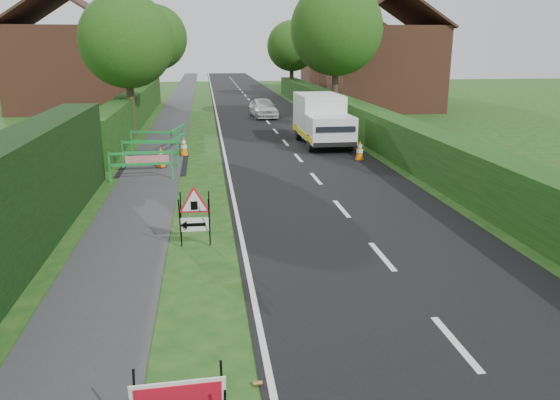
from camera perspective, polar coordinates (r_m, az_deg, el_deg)
ground at (r=10.30m, az=-1.10°, el=-8.75°), size 120.00×120.00×0.00m
road_surface at (r=44.65m, az=-3.21°, el=10.33°), size 6.00×90.00×0.02m
footpath at (r=44.55m, az=-10.39°, el=10.09°), size 2.00×90.00×0.02m
hedge_west_far at (r=31.84m, az=-14.93°, el=7.59°), size 1.00×24.00×1.80m
hedge_east at (r=26.76m, az=8.82°, el=6.45°), size 1.20×50.00×1.50m
house_west at (r=40.33m, az=-21.12°, el=12.86°), size 7.50×7.40×7.88m
house_east_a at (r=39.23m, az=10.44°, el=13.58°), size 7.50×7.40×7.88m
house_east_b at (r=52.96m, az=6.72°, el=14.25°), size 7.50×7.40×7.88m
tree_nw at (r=27.53m, az=-15.75°, el=15.70°), size 4.40×4.40×6.70m
tree_ne at (r=32.19m, az=5.91°, el=17.36°), size 5.20×5.20×7.79m
tree_fw at (r=43.45m, az=-12.96°, el=16.19°), size 4.80×4.80×7.24m
tree_fe at (r=47.89m, az=1.24°, el=15.78°), size 4.20×4.20×6.33m
triangle_sign at (r=11.98m, az=-9.10°, el=-1.25°), size 0.81×0.81×1.16m
works_van at (r=24.48m, az=4.39°, el=8.46°), size 1.93×4.80×2.17m
traffic_cone_0 at (r=21.26m, az=8.33°, el=5.13°), size 0.38×0.38×0.79m
traffic_cone_1 at (r=23.48m, az=7.43°, el=6.18°), size 0.38×0.38×0.79m
traffic_cone_2 at (r=25.79m, az=5.01°, el=7.11°), size 0.38×0.38×0.79m
traffic_cone_3 at (r=20.26m, az=-12.36°, el=4.41°), size 0.38×0.38×0.79m
traffic_cone_4 at (r=22.28m, az=-10.02°, el=5.55°), size 0.38×0.38×0.79m
ped_barrier_0 at (r=18.40m, az=-14.32°, el=3.90°), size 2.08×0.48×1.00m
ped_barrier_1 at (r=20.36m, az=-13.39°, el=5.08°), size 2.08×0.56×1.00m
ped_barrier_2 at (r=22.72m, az=-12.93°, el=6.20°), size 2.08×0.84×1.00m
ped_barrier_3 at (r=23.60m, az=-10.60°, el=6.68°), size 0.82×2.09×1.00m
redwhite_plank at (r=19.79m, az=-13.62°, el=2.90°), size 1.50×0.06×0.25m
litter_can at (r=7.54m, az=-2.34°, el=-18.82°), size 0.12×0.07×0.07m
hatchback_car at (r=33.98m, az=-1.76°, el=9.62°), size 1.67×3.61×1.20m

